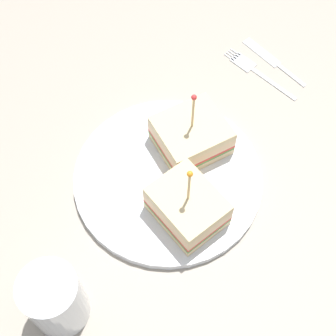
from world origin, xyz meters
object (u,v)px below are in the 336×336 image
fork (253,69)px  drink_glass (56,301)px  plate (168,178)px  knife (272,60)px  sandwich_half_back (189,134)px  sandwich_half_front (187,207)px

fork → drink_glass: bearing=88.4°
plate → knife: plate is taller
plate → knife: bearing=-94.5°
sandwich_half_back → drink_glass: 26.83cm
plate → knife: (-2.06, -26.35, -0.42)cm
plate → fork: bearing=-91.0°
drink_glass → knife: drink_glass is taller
sandwich_half_back → knife: size_ratio=0.96×
fork → sandwich_half_front: bearing=99.9°
sandwich_half_front → fork: (4.66, -26.60, -3.43)cm
knife → fork: bearing=62.8°
drink_glass → fork: bearing=-91.6°
drink_glass → knife: 47.76cm
sandwich_half_front → drink_glass: (5.91, 17.65, 0.67)cm
drink_glass → fork: size_ratio=0.71×
plate → knife: 26.43cm
sandwich_half_front → knife: sandwich_half_front is taller
sandwich_half_back → fork: 17.77cm
drink_glass → fork: (-1.25, -44.25, -4.10)cm
sandwich_half_back → drink_glass: sandwich_half_back is taller
plate → drink_glass: drink_glass is taller
plate → knife: size_ratio=2.08×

